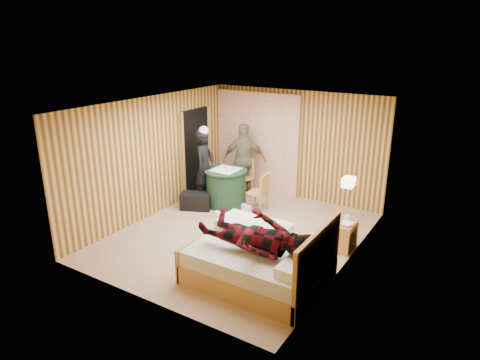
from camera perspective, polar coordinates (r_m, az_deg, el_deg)
The scene contains 23 objects.
floor at distance 8.29m, azimuth -0.24°, elevation -7.35°, with size 4.20×5.00×0.01m, color tan.
ceiling at distance 7.53m, azimuth -0.26°, elevation 10.00°, with size 4.20×5.00×0.01m, color white.
wall_back at distance 9.94m, azimuth 7.48°, elevation 4.64°, with size 4.20×0.02×2.50m, color #E0B655.
wall_left at distance 9.07m, azimuth -11.56°, elevation 3.04°, with size 0.02×5.00×2.50m, color #E0B655.
wall_right at distance 6.99m, azimuth 14.48°, elevation -1.92°, with size 0.02×5.00×2.50m, color #E0B655.
curtain at distance 10.33m, azimuth 2.26°, elevation 5.05°, with size 2.20×0.08×2.40m, color white.
doorway at distance 10.12m, azimuth -5.90°, elevation 3.64°, with size 0.06×0.90×2.05m, color black.
wall_lamp at distance 7.43m, azimuth 14.30°, elevation -0.26°, with size 0.26×0.24×0.16m.
bed at distance 6.79m, azimuth 2.83°, elevation -10.66°, with size 2.02×1.59×1.09m.
nightstand at distance 7.90m, azimuth 13.58°, elevation -7.18°, with size 0.39×0.53×0.51m.
round_table at distance 9.57m, azimuth -1.90°, elevation -0.95°, with size 0.95×0.95×0.84m.
chair_far at distance 10.11m, azimuth 0.53°, elevation 0.85°, with size 0.51×0.51×0.93m.
chair_near at distance 9.24m, azimuth 2.78°, elevation -1.29°, with size 0.38×0.38×0.83m.
duffel_bag at distance 9.46m, azimuth -5.90°, elevation -2.81°, with size 0.65×0.35×0.37m, color black.
sneaker_left at distance 9.05m, azimuth -2.78°, elevation -4.67°, with size 0.25×0.10×0.11m, color white.
sneaker_right at distance 9.40m, azimuth 0.76°, elevation -3.68°, with size 0.27×0.11×0.12m, color white.
woman_standing at distance 9.56m, azimuth -4.74°, elevation 1.70°, with size 0.62×0.41×1.71m, color black.
man_at_table at distance 10.07m, azimuth 0.59°, elevation 2.70°, with size 1.01×0.42×1.72m, color #6F684A.
man_on_bed at distance 6.30m, azimuth 2.12°, elevation -6.35°, with size 1.77×0.67×0.86m, color #5E0914.
book_lower at distance 7.75m, azimuth 13.60°, elevation -5.62°, with size 0.17×0.22×0.02m, color white.
book_upper at distance 7.74m, azimuth 13.61°, elevation -5.48°, with size 0.16×0.22×0.02m, color white.
cup_nightstand at distance 7.89m, azimuth 14.05°, elevation -4.91°, with size 0.10×0.10×0.09m, color white.
cup_table at distance 9.33m, azimuth -1.59°, elevation 1.55°, with size 0.12×0.12×0.10m, color white.
Camera 1 is at (3.97, -6.29, 3.65)m, focal length 32.00 mm.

